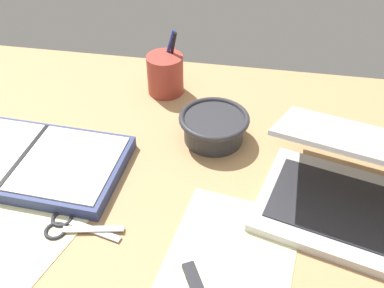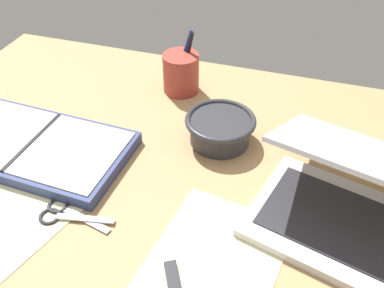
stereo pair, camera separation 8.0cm
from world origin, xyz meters
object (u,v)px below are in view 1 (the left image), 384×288
Objects in this scene: pen_cup at (165,74)px; planner at (26,160)px; laptop at (364,190)px; scissors at (68,226)px; bowl at (212,126)px.

planner is at bearing -124.39° from pen_cup.
laptop is at bearing -36.72° from pen_cup.
laptop reaches higher than pen_cup.
scissors is at bearing -150.66° from laptop.
scissors is at bearing -99.27° from pen_cup.
planner is 2.94× the size of scissors.
laptop reaches higher than bowl.
scissors is (-21.01, -28.26, -3.01)cm from bowl.
laptop is at bearing 2.47° from planner.
bowl is 0.37× the size of planner.
laptop is at bearing -28.03° from bowl.
laptop reaches higher than planner.
pen_cup is at bearing 130.08° from bowl.
pen_cup is at bearing 157.82° from laptop.
planner is 19.45cm from scissors.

